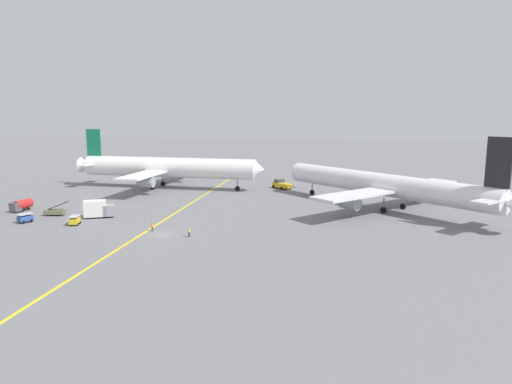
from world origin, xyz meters
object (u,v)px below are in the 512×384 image
object	(u,v)px
gse_fuel_bowser_stubby	(21,205)
ground_crew_ramp_agent_by_cones	(152,226)
pushback_tug	(281,184)
gse_baggage_cart_trailing	(75,220)
gse_catering_truck_tall	(99,209)
gse_baggage_cart_near_cluster	(25,218)
ground_crew_marshaller_foreground	(189,232)
airliner_being_pushed	(383,185)
airliner_at_gate_left	(167,168)
gse_belt_loader_portside	(55,211)

from	to	relation	value
gse_fuel_bowser_stubby	ground_crew_ramp_agent_by_cones	world-z (taller)	gse_fuel_bowser_stubby
gse_fuel_bowser_stubby	pushback_tug	bearing A→B (deg)	41.89
gse_fuel_bowser_stubby	gse_baggage_cart_trailing	xyz separation A→B (m)	(18.82, -7.81, -0.47)
pushback_tug	gse_catering_truck_tall	size ratio (longest dim) A/B	1.16
gse_baggage_cart_near_cluster	ground_crew_marshaller_foreground	distance (m)	34.50
airliner_being_pushed	ground_crew_marshaller_foreground	world-z (taller)	airliner_being_pushed
gse_fuel_bowser_stubby	airliner_at_gate_left	bearing A→B (deg)	64.50
airliner_being_pushed	gse_baggage_cart_near_cluster	bearing A→B (deg)	-155.55
airliner_being_pushed	ground_crew_ramp_agent_by_cones	size ratio (longest dim) A/B	31.49
gse_baggage_cart_near_cluster	gse_fuel_bowser_stubby	world-z (taller)	gse_fuel_bowser_stubby
airliner_at_gate_left	airliner_being_pushed	distance (m)	59.47
airliner_at_gate_left	airliner_being_pushed	size ratio (longest dim) A/B	1.12
gse_belt_loader_portside	gse_fuel_bowser_stubby	size ratio (longest dim) A/B	1.01
ground_crew_marshaller_foreground	gse_baggage_cart_near_cluster	bearing A→B (deg)	176.99
gse_baggage_cart_near_cluster	ground_crew_marshaller_foreground	world-z (taller)	gse_baggage_cart_near_cluster
pushback_tug	ground_crew_ramp_agent_by_cones	size ratio (longest dim) A/B	4.68
airliner_being_pushed	gse_catering_truck_tall	distance (m)	59.88
gse_baggage_cart_near_cluster	gse_baggage_cart_trailing	size ratio (longest dim) A/B	1.00
pushback_tug	ground_crew_ramp_agent_by_cones	bearing A→B (deg)	-104.36
gse_baggage_cart_near_cluster	gse_catering_truck_tall	size ratio (longest dim) A/B	0.50
airliner_being_pushed	gse_baggage_cart_near_cluster	distance (m)	73.08
airliner_at_gate_left	pushback_tug	bearing A→B (deg)	13.13
airliner_being_pushed	gse_catering_truck_tall	size ratio (longest dim) A/B	7.82
ground_crew_ramp_agent_by_cones	gse_fuel_bowser_stubby	bearing A→B (deg)	166.72
gse_fuel_bowser_stubby	gse_belt_loader_portside	bearing A→B (deg)	-10.69
gse_baggage_cart_near_cluster	gse_fuel_bowser_stubby	distance (m)	12.05
airliner_at_gate_left	pushback_tug	distance (m)	32.17
airliner_at_gate_left	gse_baggage_cart_near_cluster	size ratio (longest dim) A/B	17.64
gse_belt_loader_portside	ground_crew_ramp_agent_by_cones	size ratio (longest dim) A/B	3.25
gse_catering_truck_tall	gse_fuel_bowser_stubby	bearing A→B (deg)	176.25
gse_fuel_bowser_stubby	ground_crew_ramp_agent_by_cones	bearing A→B (deg)	-13.28
gse_belt_loader_portside	ground_crew_marshaller_foreground	xyz separation A→B (m)	(33.08, -8.51, 0.04)
pushback_tug	ground_crew_marshaller_foreground	xyz separation A→B (m)	(-5.25, -53.56, -0.32)
airliner_at_gate_left	gse_baggage_cart_near_cluster	distance (m)	45.62
airliner_being_pushed	gse_fuel_bowser_stubby	world-z (taller)	airliner_being_pushed
airliner_at_gate_left	ground_crew_ramp_agent_by_cones	distance (m)	47.94
airliner_at_gate_left	gse_baggage_cart_near_cluster	bearing A→B (deg)	-101.04
ground_crew_ramp_agent_by_cones	ground_crew_marshaller_foreground	distance (m)	8.20
gse_baggage_cart_near_cluster	ground_crew_ramp_agent_by_cones	distance (m)	26.52
gse_catering_truck_tall	gse_belt_loader_portside	bearing A→B (deg)	-176.68
ground_crew_marshaller_foreground	airliner_at_gate_left	bearing A→B (deg)	119.08
airliner_at_gate_left	ground_crew_ramp_agent_by_cones	xyz separation A→B (m)	(17.84, -44.22, -4.97)
gse_baggage_cart_trailing	pushback_tug	bearing A→B (deg)	60.08
airliner_at_gate_left	gse_fuel_bowser_stubby	xyz separation A→B (m)	(-17.16, -35.97, -4.44)
pushback_tug	gse_baggage_cart_near_cluster	distance (m)	65.23
pushback_tug	airliner_being_pushed	bearing A→B (deg)	-38.92
gse_baggage_cart_near_cluster	gse_catering_truck_tall	xyz separation A→B (m)	(11.20, 7.27, 0.90)
pushback_tug	gse_fuel_bowser_stubby	world-z (taller)	pushback_tug
airliner_being_pushed	pushback_tug	xyz separation A→B (m)	(-26.70, 21.56, -4.13)
pushback_tug	gse_catering_truck_tall	distance (m)	52.84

